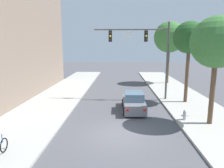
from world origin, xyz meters
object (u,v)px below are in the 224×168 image
(car_lead_grey, at_px, (134,102))
(street_tree_nearest, at_px, (217,43))
(street_tree_third, at_px, (169,37))
(traffic_signal_mast, at_px, (146,46))
(fire_hydrant, at_px, (185,115))
(street_tree_second, at_px, (189,38))

(car_lead_grey, relative_size, street_tree_nearest, 0.60)
(street_tree_third, bearing_deg, traffic_signal_mast, -115.50)
(traffic_signal_mast, xyz_separation_m, fire_hydrant, (2.09, -5.93, -4.87))
(car_lead_grey, distance_m, street_tree_nearest, 7.62)
(street_tree_third, bearing_deg, fire_hydrant, -98.68)
(fire_hydrant, height_order, street_tree_third, street_tree_third)
(traffic_signal_mast, bearing_deg, street_tree_second, -15.92)
(car_lead_grey, xyz_separation_m, fire_hydrant, (3.48, -2.49, -0.22))
(traffic_signal_mast, distance_m, fire_hydrant, 7.95)
(street_tree_nearest, height_order, street_tree_second, street_tree_second)
(fire_hydrant, relative_size, street_tree_third, 0.08)
(traffic_signal_mast, bearing_deg, street_tree_third, 64.50)
(fire_hydrant, xyz_separation_m, street_tree_nearest, (1.49, -0.64, 5.06))
(traffic_signal_mast, relative_size, car_lead_grey, 1.76)
(street_tree_third, bearing_deg, car_lead_grey, -114.56)
(car_lead_grey, height_order, street_tree_third, street_tree_third)
(car_lead_grey, bearing_deg, street_tree_third, 65.44)
(fire_hydrant, bearing_deg, street_tree_nearest, -23.34)
(traffic_signal_mast, bearing_deg, car_lead_grey, -111.97)
(fire_hydrant, xyz_separation_m, street_tree_second, (1.62, 4.88, 5.57))
(car_lead_grey, relative_size, street_tree_second, 0.57)
(street_tree_nearest, xyz_separation_m, street_tree_third, (0.82, 15.81, 1.08))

